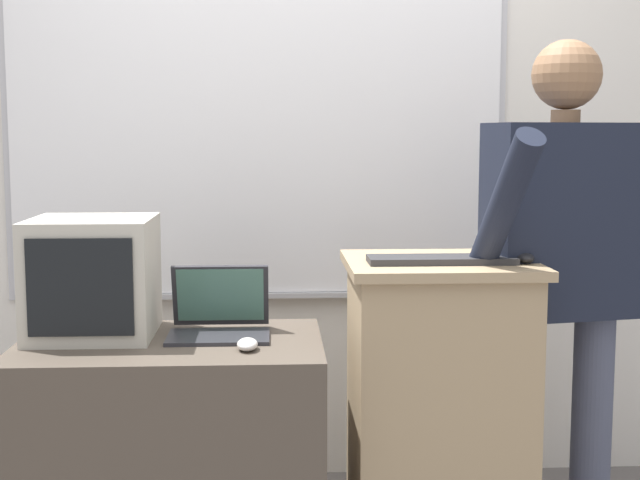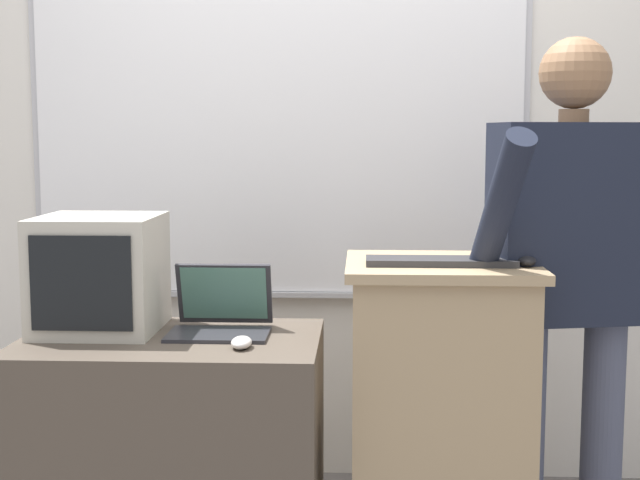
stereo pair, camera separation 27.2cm
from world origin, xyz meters
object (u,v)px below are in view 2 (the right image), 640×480
(lectern_podium, at_px, (439,419))
(computer_mouse_by_keyboard, at_px, (525,260))
(wireless_keyboard, at_px, (441,261))
(person_presenter, at_px, (569,267))
(side_desk, at_px, (173,458))
(computer_mouse_by_laptop, at_px, (241,342))
(laptop, at_px, (222,311))
(crt_monitor, at_px, (100,273))

(lectern_podium, xyz_separation_m, computer_mouse_by_keyboard, (0.24, -0.08, 0.51))
(computer_mouse_by_keyboard, bearing_deg, wireless_keyboard, 176.66)
(wireless_keyboard, bearing_deg, person_presenter, 14.12)
(side_desk, relative_size, computer_mouse_by_laptop, 9.12)
(lectern_podium, relative_size, side_desk, 1.09)
(laptop, relative_size, wireless_keyboard, 0.70)
(person_presenter, bearing_deg, computer_mouse_by_laptop, -178.33)
(laptop, relative_size, crt_monitor, 0.81)
(side_desk, distance_m, person_presenter, 1.36)
(side_desk, distance_m, wireless_keyboard, 1.03)
(computer_mouse_by_keyboard, bearing_deg, computer_mouse_by_laptop, -173.07)
(person_presenter, bearing_deg, side_desk, 173.36)
(side_desk, bearing_deg, wireless_keyboard, -0.98)
(person_presenter, xyz_separation_m, computer_mouse_by_laptop, (-0.98, -0.22, -0.20))
(computer_mouse_by_laptop, height_order, crt_monitor, crt_monitor)
(lectern_podium, height_order, wireless_keyboard, wireless_keyboard)
(person_presenter, xyz_separation_m, wireless_keyboard, (-0.40, -0.10, 0.03))
(person_presenter, distance_m, laptop, 1.08)
(crt_monitor, bearing_deg, computer_mouse_by_keyboard, -5.09)
(computer_mouse_by_laptop, bearing_deg, computer_mouse_by_keyboard, 6.93)
(side_desk, xyz_separation_m, computer_mouse_by_keyboard, (1.06, -0.03, 0.63))
(person_presenter, height_order, crt_monitor, person_presenter)
(wireless_keyboard, bearing_deg, crt_monitor, 174.51)
(person_presenter, xyz_separation_m, computer_mouse_by_keyboard, (-0.15, -0.12, 0.04))
(person_presenter, distance_m, computer_mouse_by_laptop, 1.03)
(lectern_podium, bearing_deg, side_desk, -176.44)
(lectern_podium, distance_m, wireless_keyboard, 0.51)
(lectern_podium, height_order, person_presenter, person_presenter)
(side_desk, xyz_separation_m, person_presenter, (1.22, 0.09, 0.60))
(side_desk, height_order, person_presenter, person_presenter)
(computer_mouse_by_laptop, bearing_deg, crt_monitor, 155.54)
(computer_mouse_by_laptop, bearing_deg, side_desk, 151.29)
(lectern_podium, xyz_separation_m, computer_mouse_by_laptop, (-0.59, -0.18, 0.28))
(side_desk, relative_size, wireless_keyboard, 2.06)
(person_presenter, bearing_deg, lectern_podium, 174.47)
(computer_mouse_by_laptop, xyz_separation_m, computer_mouse_by_keyboard, (0.83, 0.10, 0.23))
(person_presenter, xyz_separation_m, laptop, (-1.07, 0.00, -0.15))
(person_presenter, relative_size, computer_mouse_by_laptop, 16.72)
(computer_mouse_by_keyboard, bearing_deg, lectern_podium, 161.58)
(lectern_podium, relative_size, computer_mouse_by_laptop, 9.97)
(wireless_keyboard, relative_size, computer_mouse_by_laptop, 4.43)
(laptop, bearing_deg, person_presenter, -0.15)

